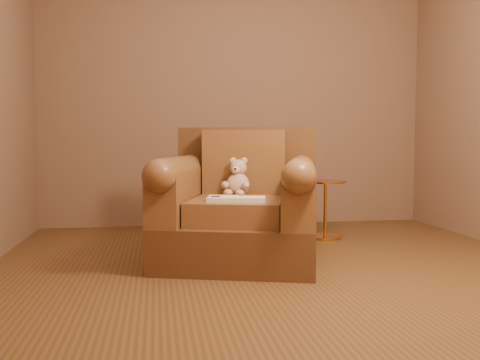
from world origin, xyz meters
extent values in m
plane|color=brown|center=(0.00, 0.00, 0.00)|extent=(4.00, 4.00, 0.00)
cube|color=#80624E|center=(0.00, 2.00, 1.35)|extent=(4.00, 0.02, 2.70)
cube|color=#55371C|center=(-0.25, 0.20, 0.15)|extent=(1.34, 1.30, 0.30)
cube|color=#55371C|center=(-0.12, 0.64, 0.64)|extent=(1.07, 0.41, 0.67)
cube|color=brown|center=(-0.27, 0.15, 0.39)|extent=(0.82, 0.91, 0.16)
cube|color=brown|center=(-0.16, 0.51, 0.71)|extent=(0.65, 0.35, 0.49)
cube|color=brown|center=(-0.68, 0.27, 0.48)|extent=(0.47, 0.95, 0.35)
cube|color=brown|center=(0.15, 0.02, 0.48)|extent=(0.47, 0.95, 0.35)
cylinder|color=brown|center=(-0.68, 0.27, 0.65)|extent=(0.47, 0.95, 0.22)
cylinder|color=brown|center=(0.15, 0.02, 0.65)|extent=(0.47, 0.95, 0.22)
ellipsoid|color=#CCA98F|center=(-0.23, 0.35, 0.55)|extent=(0.17, 0.15, 0.18)
sphere|color=#CCA98F|center=(-0.23, 0.36, 0.67)|extent=(0.12, 0.12, 0.12)
ellipsoid|color=#CCA98F|center=(-0.26, 0.38, 0.73)|extent=(0.05, 0.03, 0.05)
ellipsoid|color=#CCA98F|center=(-0.19, 0.35, 0.73)|extent=(0.05, 0.03, 0.05)
ellipsoid|color=beige|center=(-0.25, 0.31, 0.66)|extent=(0.06, 0.04, 0.05)
sphere|color=black|center=(-0.26, 0.29, 0.67)|extent=(0.02, 0.02, 0.02)
ellipsoid|color=#CCA98F|center=(-0.33, 0.32, 0.55)|extent=(0.06, 0.11, 0.06)
ellipsoid|color=#CCA98F|center=(-0.19, 0.25, 0.55)|extent=(0.06, 0.11, 0.06)
ellipsoid|color=#CCA98F|center=(-0.32, 0.28, 0.50)|extent=(0.07, 0.11, 0.06)
ellipsoid|color=#CCA98F|center=(-0.24, 0.24, 0.50)|extent=(0.07, 0.11, 0.06)
cube|color=beige|center=(-0.30, -0.01, 0.48)|extent=(0.42, 0.30, 0.03)
cube|color=white|center=(-0.39, 0.01, 0.50)|extent=(0.23, 0.26, 0.00)
cube|color=white|center=(-0.20, -0.03, 0.50)|extent=(0.23, 0.26, 0.00)
cube|color=beige|center=(-0.30, -0.01, 0.50)|extent=(0.05, 0.23, 0.00)
cube|color=#0F1638|center=(-0.44, 0.02, 0.50)|extent=(0.08, 0.09, 0.00)
cube|color=slate|center=(-0.19, 0.05, 0.50)|extent=(0.18, 0.08, 0.00)
cylinder|color=gold|center=(0.66, 1.04, 0.01)|extent=(0.30, 0.30, 0.02)
cylinder|color=gold|center=(0.66, 1.04, 0.26)|extent=(0.03, 0.03, 0.48)
cylinder|color=gold|center=(0.66, 1.04, 0.51)|extent=(0.37, 0.37, 0.02)
cylinder|color=gold|center=(0.66, 1.04, 0.50)|extent=(0.03, 0.03, 0.02)
camera|label=1|loc=(-0.83, -3.55, 0.86)|focal=40.00mm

